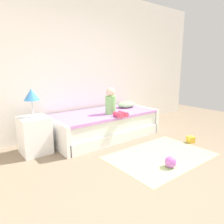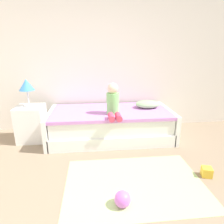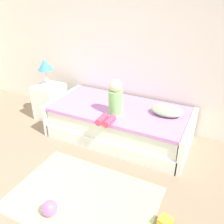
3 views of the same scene
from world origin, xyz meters
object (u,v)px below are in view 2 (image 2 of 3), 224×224
at_px(table_lamp, 27,86).
at_px(nightstand, 32,123).
at_px(toy_ball, 123,199).
at_px(bed, 111,124).
at_px(pillow, 148,104).
at_px(toy_block, 207,172).
at_px(child_figure, 113,102).

bearing_deg(table_lamp, nightstand, 0.00).
height_order(table_lamp, toy_ball, table_lamp).
xyz_separation_m(bed, pillow, (0.68, 0.10, 0.32)).
bearing_deg(toy_block, bed, 130.42).
xyz_separation_m(bed, toy_ball, (-0.04, -1.63, -0.16)).
bearing_deg(toy_ball, toy_block, 18.65).
relative_size(nightstand, child_figure, 1.18).
xyz_separation_m(toy_ball, toy_block, (1.10, 0.37, -0.03)).
bearing_deg(nightstand, table_lamp, 0.00).
bearing_deg(child_figure, toy_block, -44.35).
bearing_deg(toy_ball, child_figure, 87.71).
bearing_deg(child_figure, pillow, 26.47).
bearing_deg(pillow, toy_block, -73.96).
height_order(bed, child_figure, child_figure).
relative_size(nightstand, table_lamp, 1.33).
distance_m(nightstand, toy_ball, 2.13).
distance_m(pillow, toy_ball, 1.93).
xyz_separation_m(nightstand, toy_block, (2.42, -1.29, -0.24)).
bearing_deg(toy_ball, pillow, 67.49).
height_order(nightstand, toy_ball, nightstand).
xyz_separation_m(nightstand, table_lamp, (0.00, 0.00, 0.64)).
relative_size(nightstand, toy_block, 5.14).
distance_m(bed, toy_block, 1.66).
distance_m(table_lamp, toy_ball, 2.29).
bearing_deg(bed, pillow, 8.39).
xyz_separation_m(bed, toy_block, (1.07, -1.25, -0.19)).
height_order(nightstand, pillow, pillow).
bearing_deg(bed, toy_ball, -91.31).
height_order(bed, toy_block, bed).
distance_m(toy_ball, toy_block, 1.17).
height_order(pillow, toy_ball, pillow).
distance_m(child_figure, toy_ball, 1.53).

